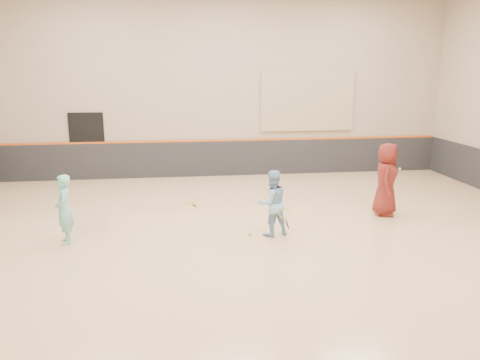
{
  "coord_description": "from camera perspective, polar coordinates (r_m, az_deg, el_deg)",
  "views": [
    {
      "loc": [
        -1.55,
        -9.58,
        3.52
      ],
      "look_at": [
        -0.23,
        0.4,
        1.15
      ],
      "focal_mm": 35.0,
      "sensor_mm": 36.0,
      "label": 1
    }
  ],
  "objects": [
    {
      "name": "room",
      "position": [
        10.08,
        1.61,
        -2.34
      ],
      "size": [
        15.04,
        12.04,
        6.22
      ],
      "color": "tan",
      "rests_on": "ground"
    },
    {
      "name": "wainscot_back",
      "position": [
        15.9,
        -1.8,
        2.66
      ],
      "size": [
        14.9,
        0.04,
        1.2
      ],
      "primitive_type": "cube",
      "color": "#232326",
      "rests_on": "floor"
    },
    {
      "name": "accent_stripe",
      "position": [
        15.79,
        -1.82,
        4.87
      ],
      "size": [
        14.9,
        0.03,
        0.06
      ],
      "primitive_type": "cube",
      "color": "#D85914",
      "rests_on": "wall_back"
    },
    {
      "name": "acoustic_panel",
      "position": [
        16.16,
        8.22,
        9.5
      ],
      "size": [
        3.2,
        0.08,
        2.0
      ],
      "primitive_type": "cube",
      "color": "tan",
      "rests_on": "wall_back"
    },
    {
      "name": "doorway",
      "position": [
        16.02,
        -18.09,
        3.91
      ],
      "size": [
        1.1,
        0.05,
        2.2
      ],
      "primitive_type": "cube",
      "color": "black",
      "rests_on": "floor"
    },
    {
      "name": "girl",
      "position": [
        10.29,
        -20.67,
        -3.38
      ],
      "size": [
        0.45,
        0.59,
        1.45
      ],
      "primitive_type": "imported",
      "rotation": [
        0.0,
        0.0,
        -1.36
      ],
      "color": "#79D2C7",
      "rests_on": "floor"
    },
    {
      "name": "instructor",
      "position": [
        10.12,
        3.92,
        -2.83
      ],
      "size": [
        0.82,
        0.72,
        1.45
      ],
      "primitive_type": "imported",
      "rotation": [
        0.0,
        0.0,
        3.41
      ],
      "color": "#8FBADD",
      "rests_on": "floor"
    },
    {
      "name": "young_man",
      "position": [
        12.05,
        17.38,
        0.07
      ],
      "size": [
        0.88,
        1.04,
        1.8
      ],
      "primitive_type": "imported",
      "rotation": [
        0.0,
        0.0,
        1.15
      ],
      "color": "maroon",
      "rests_on": "floor"
    },
    {
      "name": "held_racket",
      "position": [
        10.0,
        5.37,
        -4.07
      ],
      "size": [
        0.43,
        0.43,
        0.45
      ],
      "primitive_type": null,
      "color": "#98BB29",
      "rests_on": "instructor"
    },
    {
      "name": "spare_racket",
      "position": [
        12.72,
        -6.0,
        -2.82
      ],
      "size": [
        0.59,
        0.59,
        0.03
      ],
      "primitive_type": null,
      "color": "#B8DC30",
      "rests_on": "floor"
    },
    {
      "name": "ball_under_racket",
      "position": [
        10.25,
        1.21,
        -6.64
      ],
      "size": [
        0.07,
        0.07,
        0.07
      ],
      "primitive_type": "sphere",
      "color": "gold",
      "rests_on": "floor"
    },
    {
      "name": "ball_in_hand",
      "position": [
        11.86,
        18.88,
        1.29
      ],
      "size": [
        0.07,
        0.07,
        0.07
      ],
      "primitive_type": "sphere",
      "color": "#D7EE37",
      "rests_on": "young_man"
    },
    {
      "name": "ball_beside_spare",
      "position": [
        12.69,
        3.71,
        -2.73
      ],
      "size": [
        0.07,
        0.07,
        0.07
      ],
      "primitive_type": "sphere",
      "color": "yellow",
      "rests_on": "floor"
    }
  ]
}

